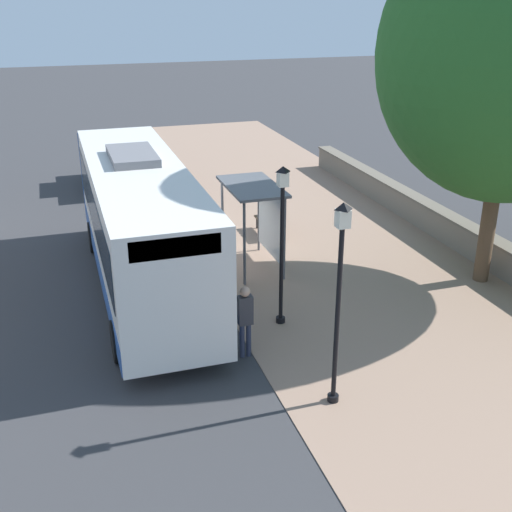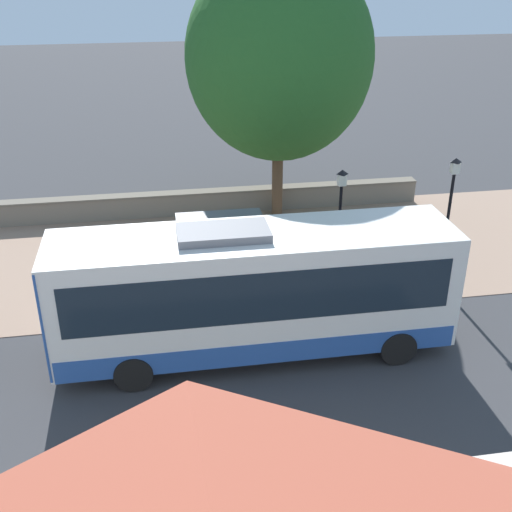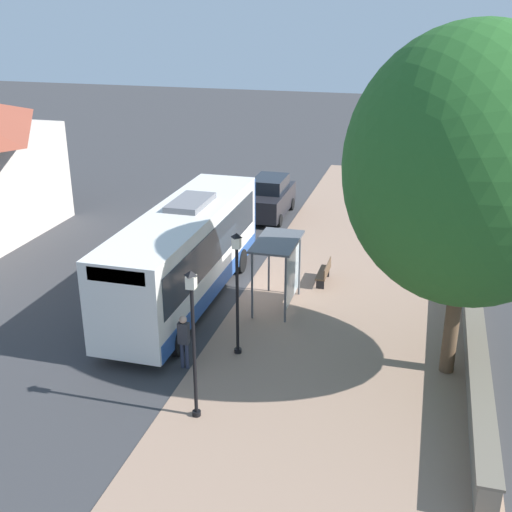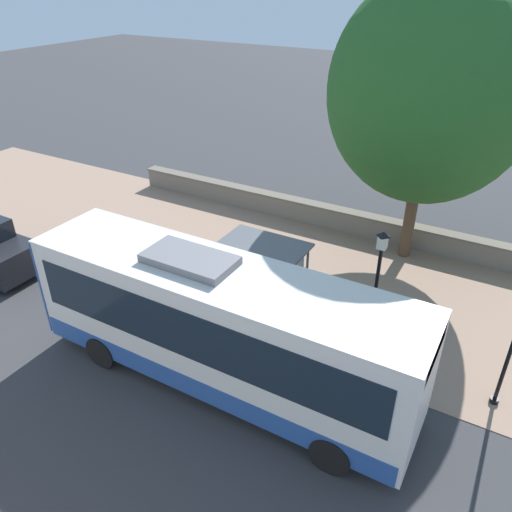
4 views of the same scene
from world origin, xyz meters
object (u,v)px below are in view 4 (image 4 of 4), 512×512
object	(u,v)px
bus	(218,324)
bus_shelter	(267,255)
street_lamp_near	(376,286)
shade_tree	(432,91)
pedestrian	(402,371)
bench	(222,262)

from	to	relation	value
bus	bus_shelter	distance (m)	3.59
bus_shelter	street_lamp_near	xyz separation A→B (m)	(0.54, 3.71, 0.34)
bus_shelter	street_lamp_near	world-z (taller)	street_lamp_near
shade_tree	street_lamp_near	bearing A→B (deg)	5.93
bus_shelter	pedestrian	bearing A→B (deg)	69.40
bench	shade_tree	world-z (taller)	shade_tree
bus	bench	world-z (taller)	bus
pedestrian	street_lamp_near	distance (m)	2.33
pedestrian	bench	size ratio (longest dim) A/B	1.14
pedestrian	shade_tree	xyz separation A→B (m)	(-7.90, -1.97, 5.37)
bench	street_lamp_near	bearing A→B (deg)	74.31
bus	pedestrian	bearing A→B (deg)	110.45
bus_shelter	street_lamp_near	distance (m)	3.76
bench	shade_tree	xyz separation A→B (m)	(-4.79, 5.60, 5.97)
pedestrian	shade_tree	world-z (taller)	shade_tree
bus	pedestrian	distance (m)	4.89
pedestrian	bench	world-z (taller)	pedestrian
bus_shelter	shade_tree	xyz separation A→B (m)	(-6.02, 3.03, 4.31)
bus_shelter	shade_tree	world-z (taller)	shade_tree
bench	street_lamp_near	world-z (taller)	street_lamp_near
bus	street_lamp_near	size ratio (longest dim) A/B	2.57
bus_shelter	street_lamp_near	size ratio (longest dim) A/B	0.65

